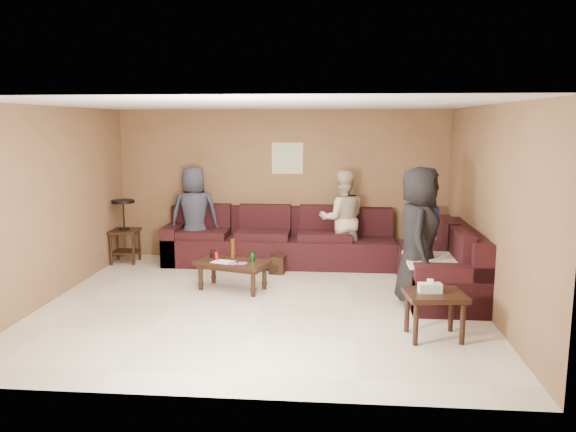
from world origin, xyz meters
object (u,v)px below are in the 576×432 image
Objects in this scene: person_middle at (342,219)px; waste_bin at (277,264)px; person_left at (195,215)px; end_table_left at (124,230)px; side_table_right at (434,299)px; sectional_sofa at (329,253)px; person_right at (419,236)px; coffee_table at (232,265)px.

waste_bin is at bearing 17.86° from person_middle.
person_left reaches higher than person_middle.
side_table_right is at bearing -32.93° from end_table_left.
sectional_sofa is 4.46× the size of end_table_left.
waste_bin is at bearing 128.08° from side_table_right.
sectional_sofa is 2.65× the size of person_right.
sectional_sofa is 6.98× the size of side_table_right.
person_right is at bearing -8.80° from coffee_table.
side_table_right is at bearing -51.92° from waste_bin.
person_left is at bearing 138.30° from side_table_right.
waste_bin is 2.43m from person_right.
person_left reaches higher than sectional_sofa.
waste_bin is at bearing 148.66° from person_left.
person_left is (-0.88, 1.41, 0.45)m from coffee_table.
person_right reaches higher than coffee_table.
person_middle is at bearing 107.76° from side_table_right.
end_table_left is at bearing 77.94° from person_right.
end_table_left reaches higher than coffee_table.
person_left is 0.91× the size of person_right.
sectional_sofa reaches higher than coffee_table.
coffee_table is (-1.31, -0.93, 0.03)m from sectional_sofa.
person_left is (-3.35, 2.98, 0.37)m from side_table_right.
coffee_table is 1.07m from waste_bin.
end_table_left is 0.59× the size of person_right.
coffee_table is at bearing 110.27° from person_left.
side_table_right is 4.50m from person_left.
end_table_left is (-3.35, 0.42, 0.22)m from sectional_sofa.
end_table_left is 5.38m from side_table_right.
waste_bin is 0.17× the size of person_left.
person_left is at bearing 167.67° from sectional_sofa.
sectional_sofa is at bearing 50.09° from person_right.
person_left is at bearing -9.21° from person_middle.
side_table_right is 3.16m from waste_bin.
sectional_sofa reaches higher than waste_bin.
end_table_left is (-2.04, 1.35, 0.19)m from coffee_table.
side_table_right is 1.27m from person_right.
waste_bin is 0.18× the size of person_middle.
coffee_table is at bearing -120.48° from waste_bin.
coffee_table is at bearing -144.61° from sectional_sofa.
side_table_right is at bearing 126.78° from person_left.
person_right is (0.94, -1.79, 0.10)m from person_middle.
person_right is at bearing 90.54° from side_table_right.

